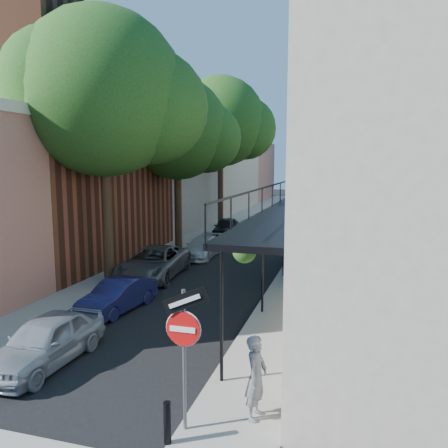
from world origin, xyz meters
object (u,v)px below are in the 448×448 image
Objects in this scene: oak_mid at (184,131)px; parked_car_e at (226,227)px; oak_near at (115,98)px; oak_far at (227,124)px; pedestrian at (256,377)px; parked_car_a at (46,341)px; parked_car_b at (118,296)px; parked_car_c at (154,263)px; sign_post at (184,335)px; bollard at (167,423)px; parked_car_d at (203,247)px.

oak_mid is 2.62× the size of parked_car_e.
oak_near is 0.96× the size of oak_far.
parked_car_a is at bearing 86.49° from pedestrian.
oak_mid is at bearing 98.24° from parked_car_a.
oak_near is 13.42m from pedestrian.
parked_car_a reaches higher than parked_car_b.
parked_car_e is (1.09, -4.00, -7.59)m from oak_far.
parked_car_e is at bearing 23.90° from pedestrian.
parked_car_c is at bearing 106.18° from parked_car_b.
oak_mid is at bearing -108.38° from parked_car_e.
oak_mid is (-6.58, 17.26, 5.02)m from sign_post.
oak_near is 3.33× the size of parked_car_b.
parked_car_c is at bearing 52.95° from oak_near.
oak_far is (-6.35, 26.77, 7.74)m from bollard.
oak_mid reaches higher than parked_car_d.
parked_car_d is 1.00× the size of parked_car_e.
parked_car_a is at bearing -87.75° from parked_car_c.
oak_near is 6.59× the size of pedestrian.
oak_far is 8.65m from parked_car_e.
oak_mid is at bearing 132.96° from parked_car_d.
parked_car_b is at bearing -81.26° from oak_mid.
parked_car_e is at bearing 95.81° from parked_car_d.
parked_car_e is (0.15, 11.75, -0.03)m from parked_car_c.
parked_car_a is (1.97, -7.47, -7.24)m from oak_near.
oak_near is at bearing -131.49° from parked_car_c.
oak_far is (0.01, 17.01, 0.38)m from oak_near.
parked_car_a is 0.75× the size of parked_car_c.
parked_car_d is at bearing 106.52° from bollard.
pedestrian is (6.07, -14.55, 0.42)m from parked_car_d.
pedestrian is at bearing -73.13° from oak_far.
parked_car_d is at bearing 92.01° from parked_car_a.
oak_far is 13.50m from parked_car_d.
sign_post is 0.25× the size of oak_far.
oak_far reaches higher than oak_near.
sign_post reaches higher than parked_car_e.
parked_car_c is at bearing -81.55° from oak_mid.
bollard is at bearing -70.10° from oak_mid.
parked_car_e is (1.15, 5.04, -6.39)m from oak_mid.
oak_far reaches higher than sign_post.
parked_car_b is at bearing -93.49° from parked_car_e.
parked_car_e is at bearing 99.04° from parked_car_b.
oak_far is at bearing 88.96° from parked_car_c.
parked_car_b reaches higher than parked_car_d.
oak_far is at bearing 99.66° from parked_car_e.
sign_post is at bearing -71.43° from parked_car_d.
parked_car_a is at bearing -85.43° from oak_far.
bollard is 0.21× the size of parked_car_d.
parked_car_b is at bearing 125.84° from bollard.
bollard is 0.23× the size of parked_car_b.
oak_mid reaches higher than parked_car_e.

